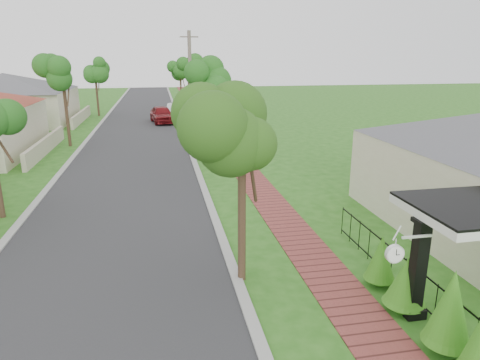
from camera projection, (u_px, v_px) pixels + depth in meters
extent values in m
plane|color=#265E16|center=(221.00, 312.00, 10.56)|extent=(160.00, 160.00, 0.00)
cube|color=#28282B|center=(135.00, 149.00, 28.89)|extent=(7.00, 120.00, 0.02)
cube|color=#9E9E99|center=(189.00, 147.00, 29.54)|extent=(0.30, 120.00, 0.10)
cube|color=#9E9E99|center=(78.00, 152.00, 28.24)|extent=(0.30, 120.00, 0.10)
cube|color=brown|center=(226.00, 146.00, 30.01)|extent=(1.50, 120.00, 0.03)
cube|color=white|center=(475.00, 211.00, 9.93)|extent=(2.90, 2.60, 0.20)
cube|color=black|center=(476.00, 206.00, 9.89)|extent=(2.90, 2.60, 0.06)
cube|color=black|center=(418.00, 269.00, 10.07)|extent=(0.30, 0.30, 2.52)
cube|color=black|center=(412.00, 311.00, 10.39)|extent=(0.48, 0.48, 0.24)
cube|color=black|center=(424.00, 221.00, 9.74)|extent=(0.42, 0.42, 0.10)
cube|color=black|center=(406.00, 260.00, 11.17)|extent=(0.03, 8.00, 0.03)
cube|color=black|center=(403.00, 287.00, 11.39)|extent=(0.03, 8.00, 0.03)
cylinder|color=black|center=(476.00, 339.00, 8.78)|extent=(0.02, 0.02, 1.00)
cylinder|color=black|center=(454.00, 320.00, 9.41)|extent=(0.02, 0.02, 1.00)
cylinder|color=black|center=(436.00, 303.00, 10.03)|extent=(0.02, 0.02, 1.00)
cylinder|color=black|center=(419.00, 289.00, 10.66)|extent=(0.02, 0.02, 1.00)
cylinder|color=black|center=(405.00, 276.00, 11.29)|extent=(0.02, 0.02, 1.00)
cylinder|color=black|center=(391.00, 264.00, 11.92)|extent=(0.02, 0.02, 1.00)
cylinder|color=black|center=(380.00, 254.00, 12.55)|extent=(0.02, 0.02, 1.00)
cylinder|color=black|center=(369.00, 244.00, 13.18)|extent=(0.02, 0.02, 1.00)
cylinder|color=black|center=(359.00, 236.00, 13.81)|extent=(0.02, 0.02, 1.00)
cylinder|color=black|center=(350.00, 228.00, 14.44)|extent=(0.02, 0.02, 1.00)
cylinder|color=black|center=(342.00, 221.00, 15.07)|extent=(0.02, 0.02, 1.00)
cylinder|color=#382619|center=(207.00, 123.00, 25.29)|extent=(0.22, 0.22, 4.55)
sphere|color=#1B5216|center=(206.00, 81.00, 24.61)|extent=(1.70, 1.70, 1.70)
cylinder|color=#382619|center=(189.00, 98.00, 38.44)|extent=(0.22, 0.22, 4.90)
sphere|color=#1B5216|center=(188.00, 68.00, 37.72)|extent=(1.70, 1.70, 1.70)
cylinder|color=#382619|center=(181.00, 90.00, 51.75)|extent=(0.22, 0.22, 4.20)
sphere|color=#1B5216|center=(180.00, 71.00, 51.13)|extent=(1.70, 1.70, 1.70)
cylinder|color=#382619|center=(66.00, 111.00, 29.29)|extent=(0.22, 0.22, 4.90)
sphere|color=#1B5216|center=(62.00, 72.00, 28.57)|extent=(1.70, 1.70, 1.70)
cylinder|color=#382619|center=(97.00, 94.00, 44.44)|extent=(0.22, 0.22, 4.55)
sphere|color=#1B5216|center=(95.00, 70.00, 43.76)|extent=(1.70, 1.70, 1.70)
sphere|color=#2A6F16|center=(446.00, 335.00, 9.01)|extent=(0.78, 0.78, 0.78)
cone|color=#2A6F16|center=(451.00, 304.00, 8.80)|extent=(0.88, 0.88, 1.53)
sphere|color=#2A6F16|center=(404.00, 299.00, 10.56)|extent=(0.80, 0.80, 0.80)
cone|color=#2A6F16|center=(406.00, 278.00, 10.40)|extent=(0.91, 0.91, 1.13)
sphere|color=#2A6F16|center=(379.00, 275.00, 11.72)|extent=(0.66, 0.66, 0.66)
cone|color=#2A6F16|center=(381.00, 256.00, 11.56)|extent=(0.75, 0.75, 1.15)
cube|color=#BFB299|center=(46.00, 145.00, 27.75)|extent=(0.25, 10.00, 1.00)
cube|color=beige|center=(8.00, 107.00, 39.54)|extent=(11.00, 10.00, 3.00)
pyramid|color=#4C4C51|center=(4.00, 82.00, 38.90)|extent=(15.56, 15.56, 1.60)
cube|color=#BFB299|center=(81.00, 116.00, 40.96)|extent=(0.25, 10.00, 1.00)
imported|color=maroon|center=(162.00, 115.00, 40.15)|extent=(2.52, 4.82, 1.57)
imported|color=silver|center=(176.00, 112.00, 42.22)|extent=(2.24, 4.88, 1.55)
cylinder|color=#382619|center=(242.00, 218.00, 11.60)|extent=(0.22, 0.22, 3.71)
sphere|color=#305D1B|center=(242.00, 147.00, 11.05)|extent=(1.85, 1.85, 1.85)
cylinder|color=#706157|center=(191.00, 91.00, 28.52)|extent=(0.24, 0.24, 7.66)
cube|color=#706157|center=(189.00, 37.00, 27.56)|extent=(1.20, 0.08, 0.08)
cube|color=white|center=(417.00, 237.00, 9.34)|extent=(0.71, 0.05, 0.05)
cylinder|color=white|center=(396.00, 245.00, 9.30)|extent=(0.02, 0.02, 0.31)
cylinder|color=white|center=(395.00, 254.00, 9.35)|extent=(0.43, 0.10, 0.43)
cylinder|color=white|center=(396.00, 255.00, 9.30)|extent=(0.37, 0.01, 0.37)
cylinder|color=white|center=(393.00, 253.00, 9.40)|extent=(0.37, 0.01, 0.37)
cube|color=black|center=(396.00, 252.00, 9.27)|extent=(0.01, 0.01, 0.14)
cube|color=black|center=(398.00, 255.00, 9.30)|extent=(0.09, 0.01, 0.02)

